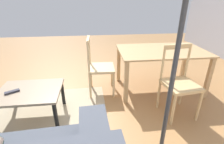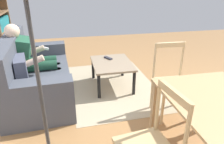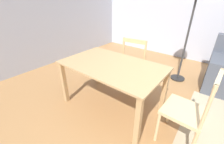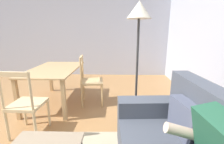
{
  "view_description": "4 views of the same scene",
  "coord_description": "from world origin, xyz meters",
  "px_view_note": "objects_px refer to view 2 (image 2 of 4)",
  "views": [
    {
      "loc": [
        0.08,
        2.76,
        1.55
      ],
      "look_at": [
        -0.08,
        1.36,
        0.9
      ],
      "focal_mm": 26.89,
      "sensor_mm": 36.0,
      "label": 1
    },
    {
      "loc": [
        -2.21,
        1.44,
        1.69
      ],
      "look_at": [
        0.94,
        0.79,
        0.26
      ],
      "focal_mm": 33.67,
      "sensor_mm": 36.0,
      "label": 2
    },
    {
      "loc": [
        0.11,
        -1.26,
        1.57
      ],
      "look_at": [
        -1.04,
        0.2,
        0.6
      ],
      "focal_mm": 23.47,
      "sensor_mm": 36.0,
      "label": 3
    },
    {
      "loc": [
        1.93,
        1.43,
        1.4
      ],
      "look_at": [
        -0.08,
        1.36,
        0.9
      ],
      "focal_mm": 25.35,
      "sensor_mm": 36.0,
      "label": 4
    }
  ],
  "objects_px": {
    "couch": "(35,76)",
    "tv_remote": "(108,58)",
    "dining_chair_facing_couch": "(171,83)",
    "person_lounging": "(32,58)",
    "coffee_table": "(112,66)"
  },
  "relations": [
    {
      "from": "dining_chair_facing_couch",
      "to": "tv_remote",
      "type": "bearing_deg",
      "value": 28.66
    },
    {
      "from": "couch",
      "to": "coffee_table",
      "type": "relative_size",
      "value": 2.36
    },
    {
      "from": "tv_remote",
      "to": "coffee_table",
      "type": "bearing_deg",
      "value": 67.38
    },
    {
      "from": "person_lounging",
      "to": "coffee_table",
      "type": "distance_m",
      "value": 1.25
    },
    {
      "from": "tv_remote",
      "to": "dining_chair_facing_couch",
      "type": "height_order",
      "value": "dining_chair_facing_couch"
    },
    {
      "from": "couch",
      "to": "tv_remote",
      "type": "distance_m",
      "value": 1.23
    },
    {
      "from": "person_lounging",
      "to": "coffee_table",
      "type": "relative_size",
      "value": 1.39
    },
    {
      "from": "coffee_table",
      "to": "tv_remote",
      "type": "distance_m",
      "value": 0.21
    },
    {
      "from": "coffee_table",
      "to": "tv_remote",
      "type": "relative_size",
      "value": 4.69
    },
    {
      "from": "dining_chair_facing_couch",
      "to": "person_lounging",
      "type": "bearing_deg",
      "value": 61.03
    },
    {
      "from": "person_lounging",
      "to": "tv_remote",
      "type": "relative_size",
      "value": 6.5
    },
    {
      "from": "couch",
      "to": "person_lounging",
      "type": "relative_size",
      "value": 1.7
    },
    {
      "from": "person_lounging",
      "to": "coffee_table",
      "type": "xyz_separation_m",
      "value": [
        -0.07,
        -1.24,
        -0.2
      ]
    },
    {
      "from": "person_lounging",
      "to": "dining_chair_facing_couch",
      "type": "height_order",
      "value": "person_lounging"
    },
    {
      "from": "couch",
      "to": "coffee_table",
      "type": "xyz_separation_m",
      "value": [
        0.06,
        -1.22,
        0.04
      ]
    }
  ]
}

